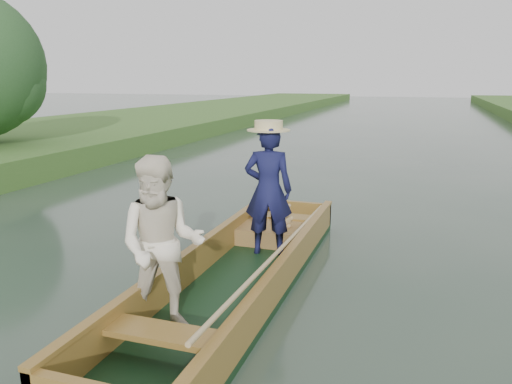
% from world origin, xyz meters
% --- Properties ---
extents(ground, '(120.00, 120.00, 0.00)m').
position_xyz_m(ground, '(0.00, 0.00, 0.00)').
color(ground, '#283D30').
rests_on(ground, ground).
extents(trees_far, '(21.20, 6.78, 4.34)m').
position_xyz_m(trees_far, '(-0.41, 3.36, 2.43)').
color(trees_far, '#47331E').
rests_on(trees_far, ground).
extents(punt, '(1.26, 5.00, 1.72)m').
position_xyz_m(punt, '(-0.08, -0.04, 0.53)').
color(punt, black).
rests_on(punt, ground).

